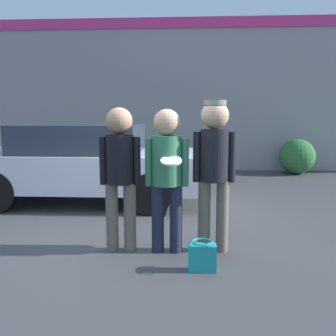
# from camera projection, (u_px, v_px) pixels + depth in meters

# --- Properties ---
(ground_plane) EXTENTS (56.00, 56.00, 0.00)m
(ground_plane) POSITION_uv_depth(u_px,v_px,m) (147.00, 241.00, 4.95)
(ground_plane) COLOR #3F3F42
(storefront_building) EXTENTS (24.00, 0.22, 4.38)m
(storefront_building) POSITION_uv_depth(u_px,v_px,m) (172.00, 95.00, 11.01)
(storefront_building) COLOR gray
(storefront_building) RESTS_ON ground
(person_left) EXTENTS (0.50, 0.33, 1.75)m
(person_left) POSITION_uv_depth(u_px,v_px,m) (120.00, 167.00, 4.47)
(person_left) COLOR #665B4C
(person_left) RESTS_ON ground
(person_middle_with_frisbee) EXTENTS (0.52, 0.54, 1.73)m
(person_middle_with_frisbee) POSITION_uv_depth(u_px,v_px,m) (167.00, 168.00, 4.43)
(person_middle_with_frisbee) COLOR #1E2338
(person_middle_with_frisbee) RESTS_ON ground
(person_right) EXTENTS (0.51, 0.34, 1.83)m
(person_right) POSITION_uv_depth(u_px,v_px,m) (214.00, 161.00, 4.45)
(person_right) COLOR #665B4C
(person_right) RESTS_ON ground
(parked_car_near) EXTENTS (4.26, 1.96, 1.47)m
(parked_car_near) POSITION_uv_depth(u_px,v_px,m) (85.00, 162.00, 7.08)
(parked_car_near) COLOR silver
(parked_car_near) RESTS_ON ground
(shrub) EXTENTS (0.98, 0.98, 0.98)m
(shrub) POSITION_uv_depth(u_px,v_px,m) (297.00, 156.00, 10.38)
(shrub) COLOR #2D6B33
(shrub) RESTS_ON ground
(handbag) EXTENTS (0.30, 0.23, 0.33)m
(handbag) POSITION_uv_depth(u_px,v_px,m) (202.00, 256.00, 4.00)
(handbag) COLOR teal
(handbag) RESTS_ON ground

